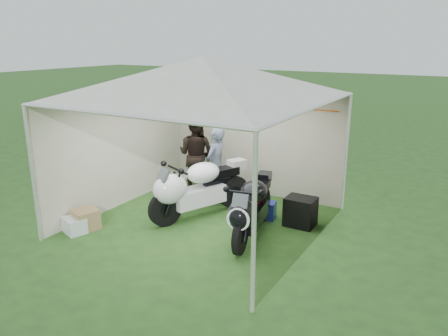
{
  "coord_description": "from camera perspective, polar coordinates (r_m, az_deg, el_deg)",
  "views": [
    {
      "loc": [
        4.08,
        -6.26,
        3.26
      ],
      "look_at": [
        0.22,
        0.35,
        1.01
      ],
      "focal_mm": 35.0,
      "sensor_mm": 36.0,
      "label": 1
    }
  ],
  "objects": [
    {
      "name": "ground",
      "position": [
        8.15,
        -2.59,
        -7.21
      ],
      "size": [
        80.0,
        80.0,
        0.0
      ],
      "primitive_type": "plane",
      "color": "#26481D",
      "rests_on": "ground"
    },
    {
      "name": "canopy_tent",
      "position": [
        7.53,
        -2.72,
        11.15
      ],
      "size": [
        5.66,
        5.66,
        3.0
      ],
      "color": "silver",
      "rests_on": "ground"
    },
    {
      "name": "motorcycle_white",
      "position": [
        8.2,
        -3.73,
        -2.52
      ],
      "size": [
        1.13,
        2.08,
        1.09
      ],
      "rotation": [
        0.0,
        0.0,
        -0.4
      ],
      "color": "black",
      "rests_on": "ground"
    },
    {
      "name": "motorcycle_black",
      "position": [
        7.36,
        3.52,
        -5.16
      ],
      "size": [
        0.7,
        2.02,
        1.0
      ],
      "rotation": [
        0.0,
        0.0,
        0.2
      ],
      "color": "black",
      "rests_on": "ground"
    },
    {
      "name": "paddock_stand",
      "position": [
        8.34,
        5.2,
        -5.47
      ],
      "size": [
        0.48,
        0.35,
        0.33
      ],
      "primitive_type": "cube",
      "rotation": [
        0.0,
        0.0,
        0.2
      ],
      "color": "blue",
      "rests_on": "ground"
    },
    {
      "name": "person_dark_jacket",
      "position": [
        9.49,
        -3.65,
        1.75
      ],
      "size": [
        0.87,
        0.7,
        1.74
      ],
      "primitive_type": "imported",
      "rotation": [
        0.0,
        0.0,
        3.19
      ],
      "color": "black",
      "rests_on": "ground"
    },
    {
      "name": "person_blue_jacket",
      "position": [
        8.93,
        -1.09,
        0.35
      ],
      "size": [
        0.38,
        0.58,
        1.59
      ],
      "primitive_type": "imported",
      "rotation": [
        0.0,
        0.0,
        -1.56
      ],
      "color": "slate",
      "rests_on": "ground"
    },
    {
      "name": "equipment_box",
      "position": [
        8.08,
        9.95,
        -5.63
      ],
      "size": [
        0.53,
        0.43,
        0.53
      ],
      "primitive_type": "cube",
      "rotation": [
        0.0,
        0.0,
        0.0
      ],
      "color": "black",
      "rests_on": "ground"
    },
    {
      "name": "crate_0",
      "position": [
        8.15,
        -18.94,
        -7.07
      ],
      "size": [
        0.49,
        0.43,
        0.27
      ],
      "primitive_type": "cube",
      "rotation": [
        0.0,
        0.0,
        -0.33
      ],
      "color": "silver",
      "rests_on": "ground"
    },
    {
      "name": "crate_1",
      "position": [
        8.22,
        -17.63,
        -6.41
      ],
      "size": [
        0.5,
        0.5,
        0.36
      ],
      "primitive_type": "cube",
      "rotation": [
        0.0,
        0.0,
        -0.29
      ],
      "color": "olive",
      "rests_on": "ground"
    }
  ]
}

